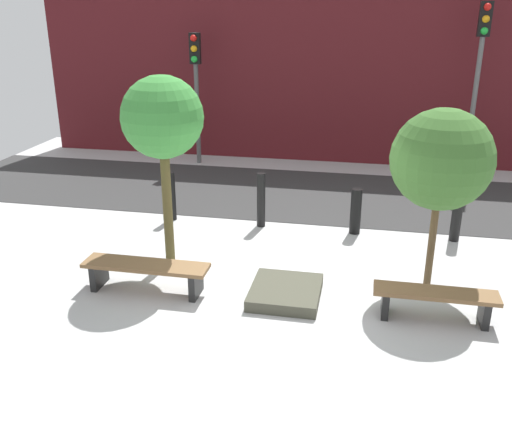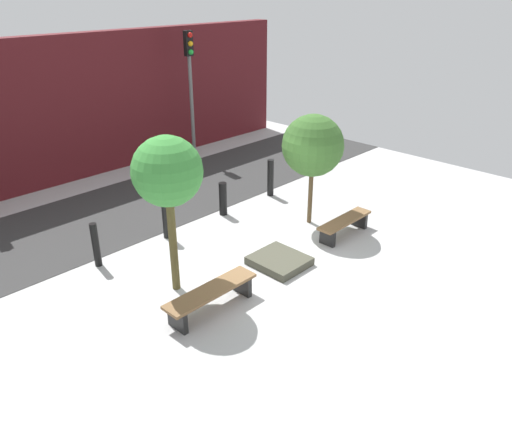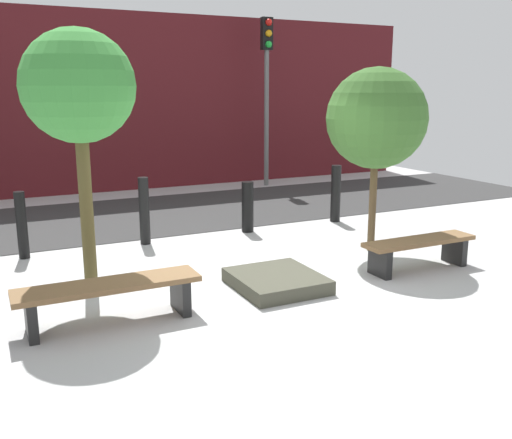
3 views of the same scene
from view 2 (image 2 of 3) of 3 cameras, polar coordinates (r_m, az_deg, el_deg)
ground_plane at (r=11.06m, az=1.86°, el=-4.77°), size 18.00×18.00×0.00m
road_strip at (r=14.32m, az=-12.26°, el=1.99°), size 18.00×3.77×0.01m
building_facade at (r=16.40m, az=-19.59°, el=11.95°), size 16.20×0.50×4.27m
bench_left at (r=9.37m, az=-5.15°, el=-8.57°), size 1.94×0.47×0.46m
bench_right at (r=12.19m, az=10.08°, el=-0.47°), size 1.70×0.40×0.44m
planter_bed at (r=10.89m, az=2.68°, el=-4.75°), size 1.04×1.13×0.18m
tree_behind_left_bench at (r=9.17m, az=-10.10°, el=5.26°), size 1.31×1.31×3.15m
tree_behind_right_bench at (r=12.15m, az=6.51°, el=8.36°), size 1.50×1.50×2.78m
bollard_far_left at (r=11.19m, az=-17.84°, el=-2.78°), size 0.15×0.15×1.01m
bollard_left at (r=12.01m, az=-10.29°, el=0.31°), size 0.17×0.17×1.09m
bollard_center at (r=13.09m, az=-3.79°, el=2.37°), size 0.21×0.21×0.89m
bollard_right at (r=14.26m, az=1.67°, el=4.79°), size 0.19×0.19×1.07m
traffic_light_mid_west at (r=17.21m, az=-7.52°, el=16.23°), size 0.28×0.27×4.19m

